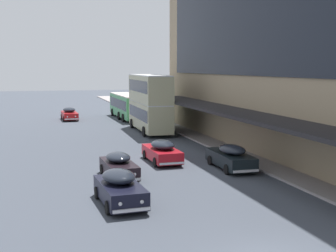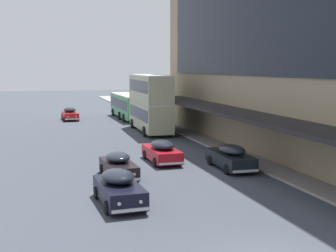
{
  "view_description": "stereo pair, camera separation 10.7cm",
  "coord_description": "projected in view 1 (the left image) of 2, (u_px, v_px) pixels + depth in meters",
  "views": [
    {
      "loc": [
        -7.89,
        -13.69,
        6.67
      ],
      "look_at": [
        1.95,
        20.0,
        2.19
      ],
      "focal_mm": 50.0,
      "sensor_mm": 36.0,
      "label": 1
    },
    {
      "loc": [
        -7.79,
        -13.72,
        6.67
      ],
      "look_at": [
        1.95,
        20.0,
        2.19
      ],
      "focal_mm": 50.0,
      "sensor_mm": 36.0,
      "label": 2
    }
  ],
  "objects": [
    {
      "name": "sedan_lead_near",
      "position": [
        120.0,
        188.0,
        22.67
      ],
      "size": [
        2.09,
        4.59,
        1.68
      ],
      "color": "black",
      "rests_on": "ground"
    },
    {
      "name": "sedan_trailing_mid",
      "position": [
        69.0,
        114.0,
        58.58
      ],
      "size": [
        1.97,
        4.68,
        1.59
      ],
      "color": "#B4171B",
      "rests_on": "ground"
    },
    {
      "name": "transit_bus_kerbside_rear",
      "position": [
        127.0,
        105.0,
        60.02
      ],
      "size": [
        2.88,
        11.43,
        3.11
      ],
      "color": "#469D5F",
      "rests_on": "ground"
    },
    {
      "name": "sedan_oncoming_front",
      "position": [
        162.0,
        151.0,
        32.66
      ],
      "size": [
        1.98,
        4.74,
        1.6
      ],
      "color": "#B21520",
      "rests_on": "ground"
    },
    {
      "name": "transit_bus_kerbside_front",
      "position": [
        150.0,
        101.0,
        47.65
      ],
      "size": [
        2.92,
        10.21,
        5.83
      ],
      "color": "tan",
      "rests_on": "ground"
    },
    {
      "name": "sedan_second_near",
      "position": [
        231.0,
        157.0,
        30.54
      ],
      "size": [
        1.96,
        4.99,
        1.64
      ],
      "color": "black",
      "rests_on": "ground"
    },
    {
      "name": "sedan_far_back",
      "position": [
        119.0,
        166.0,
        28.05
      ],
      "size": [
        1.89,
        4.33,
        1.53
      ],
      "color": "black",
      "rests_on": "ground"
    }
  ]
}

